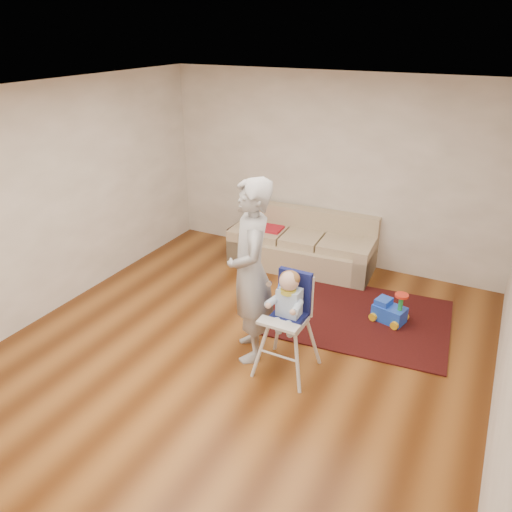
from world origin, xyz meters
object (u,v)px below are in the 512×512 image
at_px(sofa, 302,241).
at_px(adult, 251,272).
at_px(ride_on_toy, 390,306).
at_px(toy_ball, 300,307).
at_px(side_table, 248,241).
at_px(high_chair, 288,324).

distance_m(sofa, adult, 2.32).
distance_m(ride_on_toy, toy_ball, 1.07).
distance_m(side_table, ride_on_toy, 2.57).
xyz_separation_m(high_chair, adult, (-0.47, 0.10, 0.43)).
bearing_deg(toy_ball, high_chair, -74.65).
xyz_separation_m(sofa, toy_ball, (0.50, -1.26, -0.30)).
relative_size(ride_on_toy, toy_ball, 2.65).
bearing_deg(high_chair, side_table, 126.88).
bearing_deg(ride_on_toy, side_table, 173.53).
relative_size(side_table, toy_ball, 3.01).
height_order(high_chair, adult, adult).
bearing_deg(sofa, adult, -85.26).
bearing_deg(ride_on_toy, adult, -118.23).
bearing_deg(adult, ride_on_toy, 105.64).
distance_m(sofa, ride_on_toy, 1.78).
height_order(ride_on_toy, high_chair, high_chair).
bearing_deg(ride_on_toy, high_chair, -102.93).
bearing_deg(ride_on_toy, sofa, 162.81).
relative_size(side_table, adult, 0.24).
relative_size(sofa, toy_ball, 13.67).
relative_size(side_table, ride_on_toy, 1.14).
relative_size(sofa, adult, 1.07).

